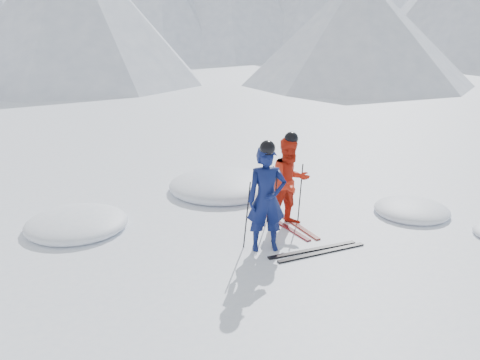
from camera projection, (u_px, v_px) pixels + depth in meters
name	position (u px, v px, depth m)	size (l,w,h in m)	color
ground	(343.00, 234.00, 9.48)	(160.00, 160.00, 0.00)	white
skier_blue	(267.00, 199.00, 8.59)	(0.67, 0.44, 1.84)	#0C164A
skier_red	(290.00, 182.00, 9.64)	(0.85, 0.66, 1.74)	red
pole_blue_left	(247.00, 215.00, 8.73)	(0.02, 0.02, 1.22)	black
pole_blue_right	(274.00, 210.00, 8.99)	(0.02, 0.02, 1.22)	black
pole_red_left	(270.00, 194.00, 9.86)	(0.02, 0.02, 1.16)	black
pole_red_right	(300.00, 193.00, 9.95)	(0.02, 0.02, 1.16)	black
ski_worn_left	(283.00, 225.00, 9.86)	(0.09, 1.70, 0.03)	black
ski_worn_right	(294.00, 223.00, 9.94)	(0.09, 1.70, 0.03)	black
ski_loose_a	(313.00, 250.00, 8.80)	(0.09, 1.70, 0.03)	black
ski_loose_b	(322.00, 253.00, 8.69)	(0.09, 1.70, 0.03)	black
snow_lumps	(221.00, 204.00, 11.04)	(8.95, 5.90, 0.54)	white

